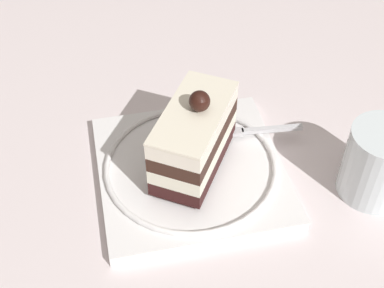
% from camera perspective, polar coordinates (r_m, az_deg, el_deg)
% --- Properties ---
extents(ground_plane, '(2.40, 2.40, 0.00)m').
position_cam_1_polar(ground_plane, '(0.57, 2.47, -2.43)').
color(ground_plane, silver).
extents(dessert_plate, '(0.22, 0.22, 0.02)m').
position_cam_1_polar(dessert_plate, '(0.55, -0.00, -2.86)').
color(dessert_plate, white).
rests_on(dessert_plate, ground_plane).
extents(cake_slice, '(0.12, 0.12, 0.09)m').
position_cam_1_polar(cake_slice, '(0.52, 0.42, 0.47)').
color(cake_slice, black).
rests_on(cake_slice, dessert_plate).
extents(fork, '(0.11, 0.04, 0.00)m').
position_cam_1_polar(fork, '(0.58, 6.05, 1.38)').
color(fork, silver).
rests_on(fork, dessert_plate).
extents(drink_glass_near, '(0.07, 0.07, 0.08)m').
position_cam_1_polar(drink_glass_near, '(0.56, 19.22, -2.25)').
color(drink_glass_near, silver).
rests_on(drink_glass_near, ground_plane).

